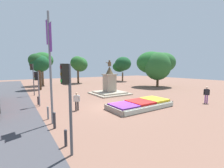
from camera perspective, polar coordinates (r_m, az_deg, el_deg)
name	(u,v)px	position (r m, az deg, el deg)	size (l,w,h in m)	color
ground_plane	(113,107)	(14.20, 0.52, -8.83)	(87.74, 87.74, 0.00)	brown
flower_planter	(141,104)	(14.30, 11.07, -7.66)	(6.20, 2.77, 0.64)	#38281C
statue_monument	(110,86)	(21.01, -0.94, -0.93)	(4.65, 4.65, 4.79)	#9E9480
traffic_light_near_crossing	(67,93)	(6.26, -16.60, -3.21)	(0.41, 0.28, 3.83)	#4C5156
traffic_light_mid_block	(37,82)	(15.75, -26.60, 0.63)	(0.41, 0.30, 3.32)	slate
traffic_light_far_corner	(32,74)	(22.38, -28.06, 3.47)	(0.42, 0.31, 4.19)	#4C5156
banner_pole	(50,63)	(10.36, -22.50, 7.39)	(0.14, 1.22, 7.14)	slate
pedestrian_with_handbag	(207,94)	(18.45, 32.34, -3.09)	(0.41, 0.46, 1.75)	#8C4C99
pedestrian_near_planter	(77,100)	(13.31, -13.28, -6.01)	(0.48, 0.40, 1.58)	black
kerb_bollard_south	(66,137)	(7.74, -17.23, -18.82)	(0.15, 0.15, 0.82)	#2D2D33
kerb_bollard_mid_a	(54,120)	(9.94, -21.10, -12.62)	(0.17, 0.17, 1.02)	#2D2D33
kerb_bollard_mid_b	(48,113)	(11.80, -23.21, -9.96)	(0.14, 0.14, 0.94)	slate
kerb_bollard_north	(38,100)	(16.70, -26.34, -5.60)	(0.15, 0.15, 0.86)	#2D2D33
park_tree_far_left	(39,63)	(28.40, -26.13, 7.25)	(3.39, 3.01, 6.07)	#4C3823
park_tree_behind_statue	(122,65)	(42.12, 3.69, 7.26)	(4.39, 5.97, 6.71)	brown
park_tree_far_right	(156,64)	(30.44, 16.57, 7.35)	(7.23, 6.73, 6.86)	brown
park_tree_street_side	(43,61)	(34.60, -24.93, 7.93)	(4.09, 4.13, 6.91)	brown
park_tree_mid_canopy	(79,64)	(36.60, -12.45, 7.48)	(4.50, 4.65, 6.37)	#4C3823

